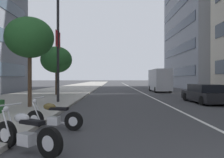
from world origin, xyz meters
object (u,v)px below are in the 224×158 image
at_px(motorcycle_under_tarp, 26,134).
at_px(street_lamp_with_banners, 63,25).
at_px(street_tree_mid_sidewalk, 30,38).
at_px(delivery_van_ahead, 160,80).
at_px(street_tree_far_plaza, 56,60).
at_px(car_approaching_light, 205,94).
at_px(motorcycle_mid_row, 53,117).

height_order(motorcycle_under_tarp, street_lamp_with_banners, street_lamp_with_banners).
relative_size(street_lamp_with_banners, street_tree_mid_sidewalk, 1.77).
height_order(delivery_van_ahead, street_tree_far_plaza, street_tree_far_plaza).
height_order(motorcycle_under_tarp, street_tree_mid_sidewalk, street_tree_mid_sidewalk).
xyz_separation_m(motorcycle_under_tarp, delivery_van_ahead, (24.33, -8.13, 1.11)).
distance_m(motorcycle_under_tarp, street_tree_mid_sidewalk, 8.73).
distance_m(car_approaching_light, street_tree_mid_sidewalk, 12.25).
height_order(motorcycle_mid_row, street_tree_far_plaza, street_tree_far_plaza).
bearing_deg(street_lamp_with_banners, street_tree_mid_sidewalk, 153.78).
bearing_deg(street_tree_far_plaza, street_lamp_with_banners, -162.22).
xyz_separation_m(car_approaching_light, delivery_van_ahead, (13.41, 0.47, 0.91)).
relative_size(motorcycle_mid_row, street_lamp_with_banners, 0.23).
relative_size(motorcycle_under_tarp, delivery_van_ahead, 0.32).
relative_size(street_lamp_with_banners, street_tree_far_plaza, 1.90).
distance_m(street_tree_mid_sidewalk, street_tree_far_plaza, 9.34).
height_order(motorcycle_under_tarp, car_approaching_light, car_approaching_light).
distance_m(car_approaching_light, street_lamp_with_banners, 11.05).
bearing_deg(motorcycle_under_tarp, street_tree_mid_sidewalk, -41.08).
xyz_separation_m(motorcycle_under_tarp, street_tree_mid_sidewalk, (7.49, 2.66, 3.60)).
distance_m(motorcycle_under_tarp, car_approaching_light, 13.90).
bearing_deg(street_tree_mid_sidewalk, street_tree_far_plaza, 4.94).
xyz_separation_m(motorcycle_mid_row, street_tree_mid_sidewalk, (5.04, 2.66, 3.61)).
xyz_separation_m(motorcycle_mid_row, street_tree_far_plaza, (14.33, 3.46, 3.14)).
height_order(street_tree_mid_sidewalk, street_tree_far_plaza, street_tree_mid_sidewalk).
relative_size(motorcycle_under_tarp, street_tree_mid_sidewalk, 0.38).
height_order(car_approaching_light, street_tree_far_plaza, street_tree_far_plaza).
bearing_deg(motorcycle_mid_row, street_tree_mid_sidewalk, -48.23).
bearing_deg(street_tree_far_plaza, delivery_van_ahead, -56.94).
xyz_separation_m(motorcycle_mid_row, delivery_van_ahead, (21.88, -8.14, 1.13)).
height_order(car_approaching_light, delivery_van_ahead, delivery_van_ahead).
relative_size(delivery_van_ahead, street_tree_mid_sidewalk, 1.20).
distance_m(car_approaching_light, delivery_van_ahead, 13.45).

